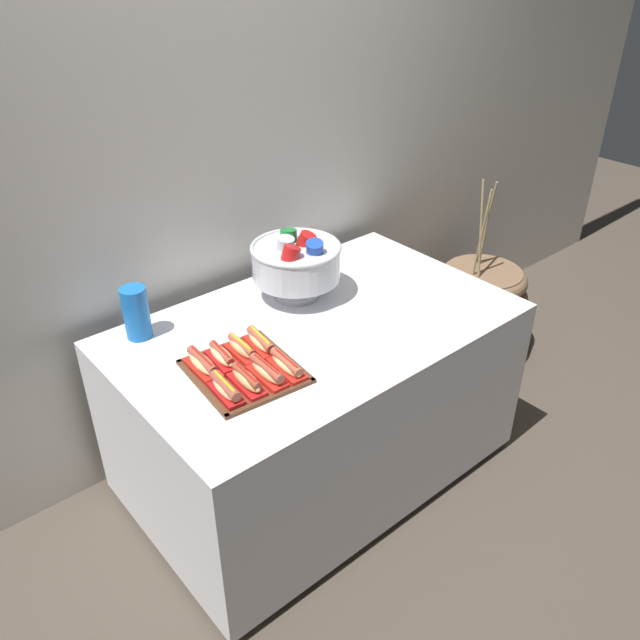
# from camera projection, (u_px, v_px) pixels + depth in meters

# --- Properties ---
(ground_plane) EXTENTS (10.00, 10.00, 0.00)m
(ground_plane) POSITION_uv_depth(u_px,v_px,m) (317.00, 468.00, 2.80)
(ground_plane) COLOR #4C4238
(back_wall) EXTENTS (6.00, 0.10, 2.60)m
(back_wall) POSITION_uv_depth(u_px,v_px,m) (220.00, 140.00, 2.49)
(back_wall) COLOR silver
(back_wall) RESTS_ON ground_plane
(buffet_table) EXTENTS (1.49, 0.91, 0.74)m
(buffet_table) POSITION_uv_depth(u_px,v_px,m) (317.00, 397.00, 2.59)
(buffet_table) COLOR silver
(buffet_table) RESTS_ON ground_plane
(floor_vase) EXTENTS (0.55, 0.55, 0.98)m
(floor_vase) POSITION_uv_depth(u_px,v_px,m) (478.00, 312.00, 3.46)
(floor_vase) COLOR brown
(floor_vase) RESTS_ON ground_plane
(serving_tray) EXTENTS (0.36, 0.39, 0.01)m
(serving_tray) POSITION_uv_depth(u_px,v_px,m) (245.00, 372.00, 2.13)
(serving_tray) COLOR #56331E
(serving_tray) RESTS_ON buffet_table
(hot_dog_0) EXTENTS (0.07, 0.16, 0.06)m
(hot_dog_0) POSITION_uv_depth(u_px,v_px,m) (225.00, 389.00, 2.01)
(hot_dog_0) COLOR red
(hot_dog_0) RESTS_ON serving_tray
(hot_dog_1) EXTENTS (0.07, 0.17, 0.06)m
(hot_dog_1) POSITION_uv_depth(u_px,v_px,m) (246.00, 380.00, 2.04)
(hot_dog_1) COLOR red
(hot_dog_1) RESTS_ON serving_tray
(hot_dog_2) EXTENTS (0.07, 0.17, 0.06)m
(hot_dog_2) POSITION_uv_depth(u_px,v_px,m) (267.00, 372.00, 2.08)
(hot_dog_2) COLOR red
(hot_dog_2) RESTS_ON serving_tray
(hot_dog_3) EXTENTS (0.08, 0.18, 0.06)m
(hot_dog_3) POSITION_uv_depth(u_px,v_px,m) (286.00, 365.00, 2.12)
(hot_dog_3) COLOR red
(hot_dog_3) RESTS_ON serving_tray
(hot_dog_4) EXTENTS (0.08, 0.17, 0.06)m
(hot_dog_4) POSITION_uv_depth(u_px,v_px,m) (202.00, 363.00, 2.12)
(hot_dog_4) COLOR red
(hot_dog_4) RESTS_ON serving_tray
(hot_dog_5) EXTENTS (0.08, 0.16, 0.06)m
(hot_dog_5) POSITION_uv_depth(u_px,v_px,m) (222.00, 357.00, 2.16)
(hot_dog_5) COLOR red
(hot_dog_5) RESTS_ON serving_tray
(hot_dog_6) EXTENTS (0.07, 0.16, 0.06)m
(hot_dog_6) POSITION_uv_depth(u_px,v_px,m) (242.00, 349.00, 2.19)
(hot_dog_6) COLOR red
(hot_dog_6) RESTS_ON serving_tray
(hot_dog_7) EXTENTS (0.09, 0.17, 0.06)m
(hot_dog_7) POSITION_uv_depth(u_px,v_px,m) (261.00, 342.00, 2.23)
(hot_dog_7) COLOR red
(hot_dog_7) RESTS_ON serving_tray
(punch_bowl) EXTENTS (0.35, 0.35, 0.27)m
(punch_bowl) POSITION_uv_depth(u_px,v_px,m) (296.00, 261.00, 2.50)
(punch_bowl) COLOR silver
(punch_bowl) RESTS_ON buffet_table
(cup_stack) EXTENTS (0.09, 0.09, 0.20)m
(cup_stack) POSITION_uv_depth(u_px,v_px,m) (136.00, 313.00, 2.28)
(cup_stack) COLOR blue
(cup_stack) RESTS_ON buffet_table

